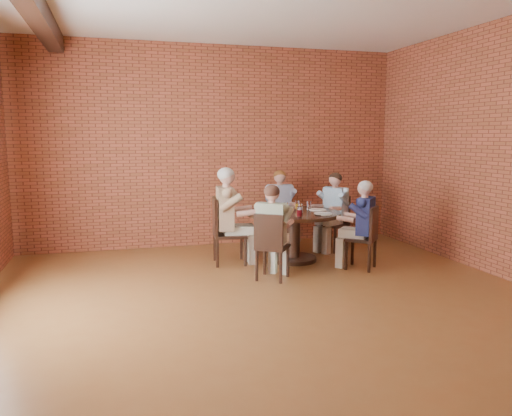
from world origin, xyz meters
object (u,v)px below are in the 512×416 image
object	(u,v)px
chair_a	(336,220)
chair_d	(271,244)
chair_b	(279,216)
chair_c	(223,229)
chair_e	(366,235)
diner_d	(273,233)
diner_c	(230,216)
diner_a	(333,212)
dining_table	(294,226)
diner_e	(361,225)
smartphone	(318,215)
diner_b	(280,208)

from	to	relation	value
chair_a	chair_d	distance (m)	2.13
chair_b	chair_c	size ratio (longest dim) A/B	0.93
chair_d	chair_e	size ratio (longest dim) A/B	1.00
chair_c	diner_d	bearing A→B (deg)	-148.54
chair_b	chair_d	xyz separation A→B (m)	(-0.80, -2.05, -0.01)
diner_c	chair_e	bearing A→B (deg)	-109.22
diner_a	chair_d	bearing A→B (deg)	-76.43
dining_table	diner_e	world-z (taller)	diner_e
diner_a	smartphone	distance (m)	1.09
diner_c	chair_d	size ratio (longest dim) A/B	1.59
dining_table	chair_a	world-z (taller)	chair_a
diner_c	diner_e	size ratio (longest dim) A/B	1.13
diner_b	diner_e	distance (m)	1.87
chair_a	diner_d	distance (m)	2.06
dining_table	chair_e	distance (m)	1.11
diner_d	smartphone	xyz separation A→B (m)	(0.83, 0.46, 0.13)
chair_a	diner_c	distance (m)	1.96
diner_c	diner_d	size ratio (longest dim) A/B	1.13
chair_a	diner_a	size ratio (longest dim) A/B	0.71
chair_b	chair_e	world-z (taller)	chair_b
chair_b	chair_c	world-z (taller)	chair_c
chair_a	chair_e	distance (m)	1.26
diner_c	diner_d	world-z (taller)	diner_c
chair_c	diner_c	size ratio (longest dim) A/B	0.69
chair_b	diner_b	distance (m)	0.17
diner_c	chair_d	bearing A→B (deg)	-156.56
chair_d	diner_d	world-z (taller)	diner_d
chair_c	diner_c	bearing A→B (deg)	-90.00
dining_table	chair_c	distance (m)	1.07
diner_a	chair_b	world-z (taller)	diner_a
diner_e	smartphone	size ratio (longest dim) A/B	8.77
diner_a	chair_e	xyz separation A→B (m)	(-0.05, -1.22, -0.15)
chair_a	diner_d	xyz separation A→B (m)	(-1.54, -1.36, 0.13)
diner_b	chair_b	bearing A→B (deg)	90.00
diner_c	smartphone	distance (m)	1.29
chair_c	dining_table	bearing A→B (deg)	-90.00
diner_d	smartphone	distance (m)	0.96
smartphone	diner_a	bearing A→B (deg)	65.38
chair_b	diner_b	xyz separation A→B (m)	(-0.01, -0.08, 0.15)
chair_a	chair_b	xyz separation A→B (m)	(-0.78, 0.63, 0.00)
diner_c	chair_a	bearing A→B (deg)	-71.63
chair_a	diner_a	distance (m)	0.16
dining_table	diner_c	xyz separation A→B (m)	(-0.97, 0.10, 0.18)
chair_a	chair_b	size ratio (longest dim) A/B	0.99
chair_c	smartphone	bearing A→B (deg)	-105.25
diner_b	chair_e	bearing A→B (deg)	-61.84
dining_table	diner_b	bearing A→B (deg)	82.37
chair_d	chair_e	bearing A→B (deg)	-137.98
diner_b	diner_c	xyz separation A→B (m)	(-1.11, -0.96, 0.06)
diner_c	chair_d	distance (m)	1.08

